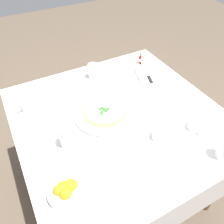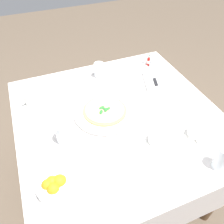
{
  "view_description": "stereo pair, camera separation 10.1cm",
  "coord_description": "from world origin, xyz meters",
  "px_view_note": "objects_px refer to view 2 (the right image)",
  "views": [
    {
      "loc": [
        -0.79,
        0.47,
        1.65
      ],
      "look_at": [
        0.03,
        0.03,
        0.76
      ],
      "focal_mm": 36.42,
      "sensor_mm": 36.0,
      "label": 1
    },
    {
      "loc": [
        -0.83,
        0.38,
        1.65
      ],
      "look_at": [
        0.03,
        0.03,
        0.76
      ],
      "focal_mm": 36.42,
      "sensor_mm": 36.0,
      "label": 2
    }
  ],
  "objects_px": {
    "coffee_cup_back_corner": "(156,139)",
    "coffee_cup_far_right": "(31,100)",
    "pizza_plate": "(105,112)",
    "pepper_shaker": "(151,64)",
    "coffee_cup_left_edge": "(195,132)",
    "hot_sauce_bottle": "(148,61)",
    "salt_shaker": "(145,60)",
    "menu_card": "(150,106)",
    "dinner_knife": "(154,78)",
    "water_glass_right_edge": "(99,71)",
    "pizza": "(105,110)",
    "water_glass_far_left": "(64,134)",
    "citrus_bowl": "(55,186)",
    "water_glass_near_left": "(222,159)",
    "napkin_folded": "(154,80)"
  },
  "relations": [
    {
      "from": "coffee_cup_back_corner",
      "to": "hot_sauce_bottle",
      "type": "relative_size",
      "value": 1.57
    },
    {
      "from": "napkin_folded",
      "to": "citrus_bowl",
      "type": "distance_m",
      "value": 0.94
    },
    {
      "from": "coffee_cup_far_right",
      "to": "hot_sauce_bottle",
      "type": "height_order",
      "value": "hot_sauce_bottle"
    },
    {
      "from": "water_glass_near_left",
      "to": "pepper_shaker",
      "type": "distance_m",
      "value": 0.87
    },
    {
      "from": "citrus_bowl",
      "to": "pizza",
      "type": "bearing_deg",
      "value": -45.05
    },
    {
      "from": "pizza",
      "to": "dinner_knife",
      "type": "bearing_deg",
      "value": -67.29
    },
    {
      "from": "coffee_cup_back_corner",
      "to": "coffee_cup_far_right",
      "type": "relative_size",
      "value": 0.99
    },
    {
      "from": "water_glass_far_left",
      "to": "salt_shaker",
      "type": "xyz_separation_m",
      "value": [
        0.5,
        -0.72,
        -0.03
      ]
    },
    {
      "from": "dinner_knife",
      "to": "coffee_cup_far_right",
      "type": "bearing_deg",
      "value": 104.1
    },
    {
      "from": "pizza",
      "to": "water_glass_near_left",
      "type": "bearing_deg",
      "value": -145.63
    },
    {
      "from": "pizza",
      "to": "water_glass_far_left",
      "type": "bearing_deg",
      "value": 112.96
    },
    {
      "from": "pizza_plate",
      "to": "pepper_shaker",
      "type": "height_order",
      "value": "pepper_shaker"
    },
    {
      "from": "coffee_cup_back_corner",
      "to": "water_glass_near_left",
      "type": "relative_size",
      "value": 1.02
    },
    {
      "from": "hot_sauce_bottle",
      "to": "pizza_plate",
      "type": "bearing_deg",
      "value": 127.15
    },
    {
      "from": "water_glass_far_left",
      "to": "water_glass_near_left",
      "type": "distance_m",
      "value": 0.75
    },
    {
      "from": "menu_card",
      "to": "water_glass_right_edge",
      "type": "bearing_deg",
      "value": -48.38
    },
    {
      "from": "citrus_bowl",
      "to": "napkin_folded",
      "type": "bearing_deg",
      "value": -55.65
    },
    {
      "from": "water_glass_right_edge",
      "to": "dinner_knife",
      "type": "bearing_deg",
      "value": -119.91
    },
    {
      "from": "coffee_cup_back_corner",
      "to": "coffee_cup_far_right",
      "type": "bearing_deg",
      "value": 45.14
    },
    {
      "from": "coffee_cup_far_right",
      "to": "water_glass_near_left",
      "type": "height_order",
      "value": "water_glass_near_left"
    },
    {
      "from": "pizza",
      "to": "coffee_cup_far_right",
      "type": "relative_size",
      "value": 1.87
    },
    {
      "from": "pizza_plate",
      "to": "coffee_cup_far_right",
      "type": "height_order",
      "value": "coffee_cup_far_right"
    },
    {
      "from": "coffee_cup_back_corner",
      "to": "dinner_knife",
      "type": "bearing_deg",
      "value": -28.59
    },
    {
      "from": "pizza",
      "to": "water_glass_right_edge",
      "type": "relative_size",
      "value": 2.46
    },
    {
      "from": "coffee_cup_back_corner",
      "to": "dinner_knife",
      "type": "distance_m",
      "value": 0.53
    },
    {
      "from": "water_glass_right_edge",
      "to": "water_glass_near_left",
      "type": "xyz_separation_m",
      "value": [
        -0.89,
        -0.26,
        0.01
      ]
    },
    {
      "from": "water_glass_right_edge",
      "to": "salt_shaker",
      "type": "height_order",
      "value": "water_glass_right_edge"
    },
    {
      "from": "water_glass_near_left",
      "to": "menu_card",
      "type": "relative_size",
      "value": 1.5
    },
    {
      "from": "pizza_plate",
      "to": "coffee_cup_left_edge",
      "type": "distance_m",
      "value": 0.5
    },
    {
      "from": "coffee_cup_back_corner",
      "to": "napkin_folded",
      "type": "xyz_separation_m",
      "value": [
        0.46,
        -0.25,
        -0.02
      ]
    },
    {
      "from": "coffee_cup_back_corner",
      "to": "water_glass_right_edge",
      "type": "bearing_deg",
      "value": 5.88
    },
    {
      "from": "coffee_cup_left_edge",
      "to": "hot_sauce_bottle",
      "type": "bearing_deg",
      "value": -8.74
    },
    {
      "from": "pizza",
      "to": "citrus_bowl",
      "type": "distance_m",
      "value": 0.51
    },
    {
      "from": "water_glass_far_left",
      "to": "menu_card",
      "type": "height_order",
      "value": "water_glass_far_left"
    },
    {
      "from": "napkin_folded",
      "to": "coffee_cup_far_right",
      "type": "bearing_deg",
      "value": 103.88
    },
    {
      "from": "coffee_cup_far_right",
      "to": "napkin_folded",
      "type": "height_order",
      "value": "coffee_cup_far_right"
    },
    {
      "from": "water_glass_right_edge",
      "to": "water_glass_far_left",
      "type": "bearing_deg",
      "value": 142.98
    },
    {
      "from": "coffee_cup_far_right",
      "to": "citrus_bowl",
      "type": "xyz_separation_m",
      "value": [
        -0.6,
        -0.01,
        -0.0
      ]
    },
    {
      "from": "dinner_knife",
      "to": "salt_shaker",
      "type": "distance_m",
      "value": 0.22
    },
    {
      "from": "coffee_cup_far_right",
      "to": "water_glass_near_left",
      "type": "bearing_deg",
      "value": -136.29
    },
    {
      "from": "dinner_knife",
      "to": "salt_shaker",
      "type": "xyz_separation_m",
      "value": [
        0.21,
        -0.05,
        0.0
      ]
    },
    {
      "from": "menu_card",
      "to": "pepper_shaker",
      "type": "bearing_deg",
      "value": -98.5
    },
    {
      "from": "water_glass_near_left",
      "to": "water_glass_right_edge",
      "type": "bearing_deg",
      "value": 16.6
    },
    {
      "from": "salt_shaker",
      "to": "menu_card",
      "type": "bearing_deg",
      "value": 154.85
    },
    {
      "from": "coffee_cup_back_corner",
      "to": "citrus_bowl",
      "type": "bearing_deg",
      "value": 97.07
    },
    {
      "from": "water_glass_far_left",
      "to": "water_glass_near_left",
      "type": "height_order",
      "value": "water_glass_near_left"
    },
    {
      "from": "hot_sauce_bottle",
      "to": "pepper_shaker",
      "type": "relative_size",
      "value": 1.48
    },
    {
      "from": "pizza_plate",
      "to": "pepper_shaker",
      "type": "relative_size",
      "value": 6.32
    },
    {
      "from": "hot_sauce_bottle",
      "to": "salt_shaker",
      "type": "bearing_deg",
      "value": 19.65
    },
    {
      "from": "coffee_cup_far_right",
      "to": "water_glass_near_left",
      "type": "distance_m",
      "value": 1.06
    }
  ]
}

